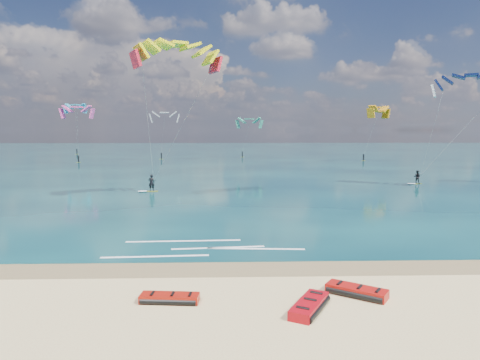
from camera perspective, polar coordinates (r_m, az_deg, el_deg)
name	(u,v)px	position (r m, az deg, el deg)	size (l,w,h in m)	color
ground	(199,180)	(57.34, -5.43, 0.02)	(320.00, 320.00, 0.00)	tan
wet_sand_strip	(149,269)	(21.23, -12.00, -11.59)	(320.00, 2.40, 0.01)	brown
sea	(214,154)	(121.07, -3.47, 3.53)	(320.00, 200.00, 0.04)	#082431
packed_kite_left	(170,302)	(17.38, -9.36, -15.75)	(2.45, 1.01, 0.37)	#A91409
packed_kite_mid	(356,295)	(18.39, 15.26, -14.62)	(2.60, 1.17, 0.42)	#B5110C
packed_kite_right	(309,310)	(16.65, 9.22, -16.78)	(2.65, 1.16, 0.42)	#AD0710
kitesurfer_main	(164,114)	(43.13, -10.11, 8.71)	(10.80, 8.97, 15.99)	gold
kitesurfer_far	(445,123)	(55.24, 25.68, 6.83)	(10.46, 7.37, 14.27)	#A6BD1C
shoreline_foam	(202,248)	(24.35, -5.11, -8.99)	(10.89, 3.62, 0.01)	white
distant_kites	(179,135)	(97.30, -8.08, 5.99)	(76.54, 32.66, 13.20)	#EB459A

